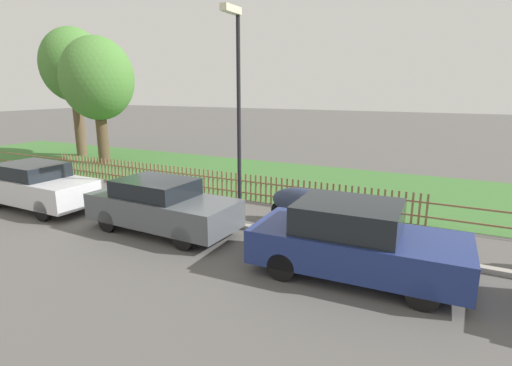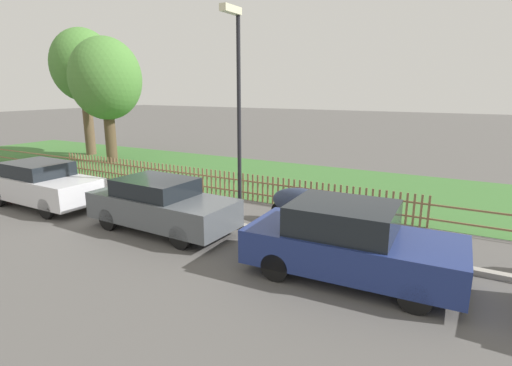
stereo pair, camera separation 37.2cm
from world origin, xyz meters
The scene contains 11 objects.
ground_plane centered at (0.00, 0.00, 0.00)m, with size 120.00×120.00×0.00m, color #565451.
kerb_stone centered at (0.00, 0.10, 0.06)m, with size 38.08×0.20×0.12m, color #9E998E.
grass_strip centered at (0.00, 6.12, 0.01)m, with size 38.08×7.03×0.01m, color #3D7033.
park_fence centered at (0.00, 2.62, 0.46)m, with size 38.08×0.05×0.92m.
parked_car_black_saloon centered at (-3.63, -1.22, 0.73)m, with size 4.11×1.70×1.43m.
parked_car_navy_estate centered at (1.26, -1.05, 0.71)m, with size 4.15×1.77×1.39m.
parked_car_red_compact centered at (6.43, -1.28, 0.75)m, with size 4.24×1.98×1.52m.
covered_motorcycle centered at (4.42, 1.24, 0.62)m, with size 1.97×0.81×1.03m.
tree_nearest_kerb centered at (-11.00, 6.52, 4.88)m, with size 3.43×3.43×6.92m.
tree_behind_motorcycle centered at (-8.01, 5.43, 4.14)m, with size 3.50×3.50×6.20m.
street_lamp centered at (2.59, 0.69, 3.61)m, with size 0.20×0.79×5.75m.
Camera 2 is at (8.45, -8.68, 3.72)m, focal length 28.00 mm.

